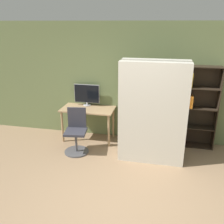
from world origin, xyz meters
name	(u,v)px	position (x,y,z in m)	size (l,w,h in m)	color
ground_plane	(117,212)	(0.00, 0.00, 0.00)	(16.00, 16.00, 0.00)	#937556
wall_back	(140,83)	(0.00, 2.65, 1.35)	(8.00, 0.06, 2.70)	#6B7A4C
desk	(88,113)	(-1.14, 2.30, 0.67)	(1.23, 0.64, 0.78)	tan
monitor	(87,94)	(-1.23, 2.51, 1.05)	(0.62, 0.18, 0.51)	#B7B7BC
office_chair	(76,135)	(-1.21, 1.66, 0.40)	(0.52, 0.52, 0.96)	#4C4C51
bookshelf	(191,107)	(1.16, 2.50, 0.90)	(0.86, 0.32, 1.82)	#2D2319
mattress_near	(153,115)	(0.38, 1.55, 1.01)	(1.29, 0.21, 2.01)	beige
mattress_far	(154,110)	(0.38, 1.87, 1.01)	(1.29, 0.21, 2.01)	beige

